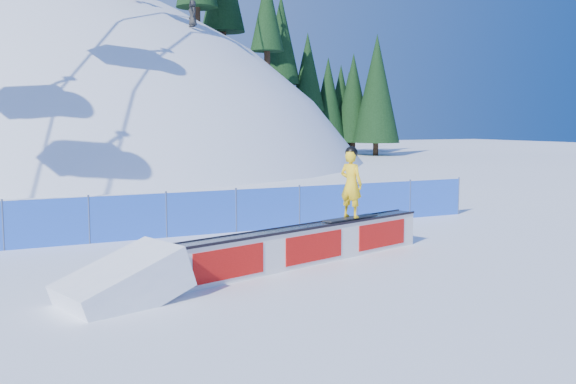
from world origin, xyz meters
name	(u,v)px	position (x,y,z in m)	size (l,w,h in m)	color
ground	(179,278)	(0.00, 0.00, 0.00)	(160.00, 160.00, 0.00)	white
snow_hill	(35,382)	(0.00, 42.00, -18.00)	(64.00, 64.00, 64.00)	white
treeline	(311,59)	(24.78, 40.87, 8.86)	(26.37, 13.07, 19.28)	#311F13
safety_fence	(129,218)	(0.00, 4.50, 0.60)	(22.05, 0.05, 1.30)	blue
rail_box	(307,245)	(2.88, 0.00, 0.42)	(6.93, 2.52, 0.85)	silver
snow_ramp	(123,302)	(-1.36, -1.28, 0.00)	(2.01, 1.34, 0.75)	white
snowboarder	(351,183)	(4.24, 0.41, 1.68)	(1.62, 0.74, 1.68)	black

